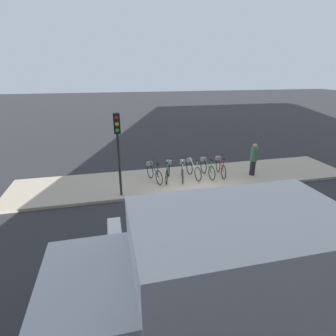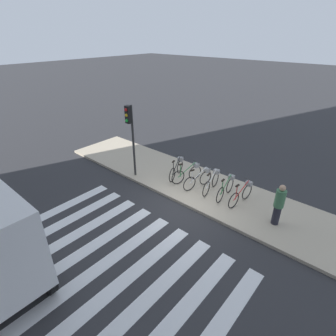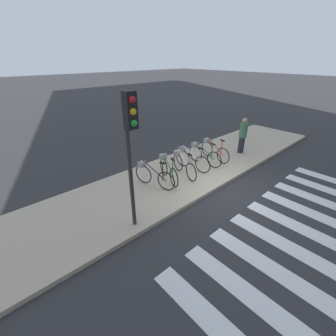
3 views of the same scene
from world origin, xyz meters
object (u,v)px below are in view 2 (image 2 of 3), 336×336
(parked_bicycle_5, at_px, (242,193))
(traffic_light, at_px, (130,127))
(parked_bicycle_1, at_px, (188,173))
(parked_bicycle_2, at_px, (199,178))
(pedestrian, at_px, (279,204))
(parked_bicycle_3, at_px, (212,181))
(parked_bicycle_4, at_px, (226,187))
(parked_bicycle_0, at_px, (177,168))

(parked_bicycle_5, xyz_separation_m, traffic_light, (-4.88, -1.33, 1.99))
(parked_bicycle_1, xyz_separation_m, parked_bicycle_2, (0.67, -0.10, 0.00))
(parked_bicycle_2, height_order, pedestrian, pedestrian)
(parked_bicycle_3, distance_m, pedestrian, 2.98)
(parked_bicycle_2, bearing_deg, traffic_light, -157.57)
(parked_bicycle_5, bearing_deg, parked_bicycle_4, -179.97)
(parked_bicycle_5, bearing_deg, parked_bicycle_3, 179.27)
(parked_bicycle_0, xyz_separation_m, pedestrian, (4.83, -0.40, 0.39))
(parked_bicycle_5, height_order, pedestrian, pedestrian)
(parked_bicycle_2, relative_size, parked_bicycle_3, 0.98)
(parked_bicycle_0, bearing_deg, traffic_light, -139.82)
(parked_bicycle_5, distance_m, pedestrian, 1.62)
(parked_bicycle_0, distance_m, parked_bicycle_3, 1.91)
(parked_bicycle_3, bearing_deg, parked_bicycle_4, -1.48)
(parked_bicycle_0, distance_m, pedestrian, 4.86)
(pedestrian, bearing_deg, parked_bicycle_0, 175.24)
(parked_bicycle_3, bearing_deg, parked_bicycle_2, -165.90)
(parked_bicycle_2, height_order, parked_bicycle_5, same)
(parked_bicycle_1, relative_size, parked_bicycle_3, 0.96)
(parked_bicycle_1, bearing_deg, parked_bicycle_2, -8.57)
(parked_bicycle_1, relative_size, parked_bicycle_2, 0.98)
(parked_bicycle_3, relative_size, parked_bicycle_4, 1.00)
(parked_bicycle_4, bearing_deg, parked_bicycle_3, 178.52)
(parked_bicycle_0, bearing_deg, pedestrian, -4.76)
(parked_bicycle_2, height_order, parked_bicycle_4, same)
(parked_bicycle_5, bearing_deg, traffic_light, -164.78)
(parked_bicycle_3, xyz_separation_m, parked_bicycle_4, (0.70, -0.02, 0.00))
(parked_bicycle_1, bearing_deg, traffic_light, -149.85)
(parked_bicycle_1, height_order, parked_bicycle_5, same)
(parked_bicycle_3, height_order, traffic_light, traffic_light)
(parked_bicycle_4, bearing_deg, parked_bicycle_0, -179.95)
(parked_bicycle_4, relative_size, traffic_light, 0.47)
(parked_bicycle_2, relative_size, parked_bicycle_5, 0.98)
(parked_bicycle_1, distance_m, pedestrian, 4.19)
(parked_bicycle_3, xyz_separation_m, pedestrian, (2.92, -0.42, 0.39))
(parked_bicycle_3, bearing_deg, pedestrian, -8.23)
(traffic_light, bearing_deg, parked_bicycle_0, 40.18)
(parked_bicycle_3, bearing_deg, parked_bicycle_5, -0.73)
(parked_bicycle_1, distance_m, parked_bicycle_2, 0.68)
(parked_bicycle_0, height_order, parked_bicycle_3, same)
(parked_bicycle_3, height_order, pedestrian, pedestrian)
(parked_bicycle_2, distance_m, pedestrian, 3.51)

